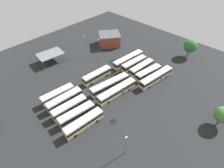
{
  "coord_description": "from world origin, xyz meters",
  "views": [
    {
      "loc": [
        33.11,
        33.03,
        44.87
      ],
      "look_at": [
        -1.34,
        -0.17,
        1.59
      ],
      "focal_mm": 28.11,
      "sensor_mm": 36.0,
      "label": 1
    }
  ],
  "objects_px": {
    "lamp_post_mid_lot": "(85,44)",
    "tree_northwest": "(223,115)",
    "bus_row1_slot0": "(97,76)",
    "bus_row2_slot4": "(84,123)",
    "bus_row0_slot4": "(156,77)",
    "bus_row0_slot2": "(141,68)",
    "bus_row1_slot2": "(110,85)",
    "bus_row2_slot2": "(70,108)",
    "lamp_post_far_corner": "(126,145)",
    "lamp_post_by_building": "(99,47)",
    "bus_row1_slot3": "(117,91)",
    "depot_building": "(109,39)",
    "bus_row2_slot1": "(64,100)",
    "tree_south_edge": "(190,46)",
    "maintenance_shelter": "(50,54)",
    "bus_row0_slot0": "(128,60)",
    "bus_row2_slot3": "(77,115)",
    "bus_row2_slot0": "(58,95)",
    "bus_row0_slot1": "(134,64)",
    "bus_row0_slot3": "(148,73)"
  },
  "relations": [
    {
      "from": "bus_row2_slot2",
      "to": "bus_row2_slot4",
      "type": "bearing_deg",
      "value": 85.64
    },
    {
      "from": "bus_row1_slot0",
      "to": "bus_row0_slot4",
      "type": "bearing_deg",
      "value": 131.14
    },
    {
      "from": "bus_row0_slot2",
      "to": "bus_row1_slot2",
      "type": "relative_size",
      "value": 0.78
    },
    {
      "from": "bus_row1_slot3",
      "to": "bus_row2_slot1",
      "type": "bearing_deg",
      "value": -32.77
    },
    {
      "from": "bus_row0_slot1",
      "to": "bus_row2_slot4",
      "type": "xyz_separation_m",
      "value": [
        33.54,
        8.05,
        0.0
      ]
    },
    {
      "from": "bus_row2_slot0",
      "to": "lamp_post_by_building",
      "type": "height_order",
      "value": "lamp_post_by_building"
    },
    {
      "from": "bus_row1_slot0",
      "to": "tree_south_edge",
      "type": "bearing_deg",
      "value": 156.06
    },
    {
      "from": "tree_south_edge",
      "to": "bus_row1_slot2",
      "type": "bearing_deg",
      "value": -14.5
    },
    {
      "from": "bus_row0_slot0",
      "to": "depot_building",
      "type": "distance_m",
      "value": 18.55
    },
    {
      "from": "bus_row2_slot3",
      "to": "tree_south_edge",
      "type": "distance_m",
      "value": 57.87
    },
    {
      "from": "bus_row0_slot4",
      "to": "bus_row2_slot1",
      "type": "xyz_separation_m",
      "value": [
        31.03,
        -15.4,
        -0.0
      ]
    },
    {
      "from": "bus_row0_slot0",
      "to": "bus_row2_slot3",
      "type": "height_order",
      "value": "same"
    },
    {
      "from": "bus_row1_slot0",
      "to": "lamp_post_far_corner",
      "type": "height_order",
      "value": "lamp_post_far_corner"
    },
    {
      "from": "bus_row1_slot3",
      "to": "bus_row0_slot1",
      "type": "bearing_deg",
      "value": -160.49
    },
    {
      "from": "bus_row2_slot0",
      "to": "bus_row2_slot1",
      "type": "xyz_separation_m",
      "value": [
        -0.2,
        3.58,
        0.0
      ]
    },
    {
      "from": "bus_row2_slot4",
      "to": "lamp_post_by_building",
      "type": "distance_m",
      "value": 38.27
    },
    {
      "from": "bus_row1_slot2",
      "to": "lamp_post_far_corner",
      "type": "relative_size",
      "value": 2.02
    },
    {
      "from": "bus_row1_slot0",
      "to": "depot_building",
      "type": "relative_size",
      "value": 0.91
    },
    {
      "from": "depot_building",
      "to": "lamp_post_by_building",
      "type": "height_order",
      "value": "lamp_post_by_building"
    },
    {
      "from": "bus_row1_slot0",
      "to": "bus_row2_slot4",
      "type": "height_order",
      "value": "same"
    },
    {
      "from": "lamp_post_mid_lot",
      "to": "tree_northwest",
      "type": "bearing_deg",
      "value": 92.16
    },
    {
      "from": "depot_building",
      "to": "lamp_post_mid_lot",
      "type": "bearing_deg",
      "value": -7.01
    },
    {
      "from": "bus_row2_slot2",
      "to": "bus_row2_slot4",
      "type": "relative_size",
      "value": 0.94
    },
    {
      "from": "bus_row0_slot4",
      "to": "tree_northwest",
      "type": "xyz_separation_m",
      "value": [
        3.76,
        24.71,
        2.56
      ]
    },
    {
      "from": "bus_row2_slot4",
      "to": "bus_row0_slot4",
      "type": "bearing_deg",
      "value": 173.69
    },
    {
      "from": "bus_row2_slot1",
      "to": "bus_row2_slot2",
      "type": "height_order",
      "value": "same"
    },
    {
      "from": "bus_row2_slot3",
      "to": "bus_row0_slot4",
      "type": "bearing_deg",
      "value": 166.61
    },
    {
      "from": "bus_row2_slot0",
      "to": "lamp_post_by_building",
      "type": "distance_m",
      "value": 29.6
    },
    {
      "from": "bus_row2_slot0",
      "to": "bus_row2_slot3",
      "type": "relative_size",
      "value": 0.99
    },
    {
      "from": "bus_row1_slot3",
      "to": "lamp_post_far_corner",
      "type": "bearing_deg",
      "value": 48.22
    },
    {
      "from": "bus_row2_slot3",
      "to": "lamp_post_mid_lot",
      "type": "relative_size",
      "value": 1.27
    },
    {
      "from": "bus_row0_slot1",
      "to": "bus_row1_slot2",
      "type": "distance_m",
      "value": 16.41
    },
    {
      "from": "bus_row0_slot1",
      "to": "maintenance_shelter",
      "type": "bearing_deg",
      "value": -53.12
    },
    {
      "from": "bus_row0_slot1",
      "to": "bus_row2_slot0",
      "type": "bearing_deg",
      "value": -12.81
    },
    {
      "from": "bus_row0_slot2",
      "to": "bus_row1_slot0",
      "type": "bearing_deg",
      "value": -30.36
    },
    {
      "from": "bus_row1_slot0",
      "to": "depot_building",
      "type": "bearing_deg",
      "value": -145.47
    },
    {
      "from": "lamp_post_far_corner",
      "to": "bus_row0_slot4",
      "type": "bearing_deg",
      "value": -160.85
    },
    {
      "from": "lamp_post_mid_lot",
      "to": "tree_south_edge",
      "type": "bearing_deg",
      "value": 131.47
    },
    {
      "from": "maintenance_shelter",
      "to": "bus_row1_slot3",
      "type": "bearing_deg",
      "value": 97.74
    },
    {
      "from": "bus_row0_slot2",
      "to": "depot_building",
      "type": "bearing_deg",
      "value": -105.42
    },
    {
      "from": "bus_row0_slot1",
      "to": "lamp_post_mid_lot",
      "type": "bearing_deg",
      "value": -72.79
    },
    {
      "from": "bus_row0_slot0",
      "to": "bus_row2_slot4",
      "type": "xyz_separation_m",
      "value": [
        34.31,
        11.73,
        -0.0
      ]
    },
    {
      "from": "bus_row0_slot0",
      "to": "bus_row0_slot2",
      "type": "bearing_deg",
      "value": 83.95
    },
    {
      "from": "bus_row2_slot3",
      "to": "bus_row2_slot0",
      "type": "bearing_deg",
      "value": -93.79
    },
    {
      "from": "bus_row1_slot2",
      "to": "bus_row0_slot2",
      "type": "bearing_deg",
      "value": 172.97
    },
    {
      "from": "bus_row0_slot4",
      "to": "depot_building",
      "type": "bearing_deg",
      "value": -103.69
    },
    {
      "from": "bus_row1_slot0",
      "to": "lamp_post_mid_lot",
      "type": "xyz_separation_m",
      "value": [
        -8.91,
        -17.47,
        3.2
      ]
    },
    {
      "from": "bus_row1_slot2",
      "to": "bus_row2_slot4",
      "type": "relative_size",
      "value": 1.25
    },
    {
      "from": "bus_row0_slot3",
      "to": "bus_row1_slot2",
      "type": "height_order",
      "value": "same"
    },
    {
      "from": "bus_row0_slot1",
      "to": "bus_row0_slot0",
      "type": "bearing_deg",
      "value": -101.9
    }
  ]
}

